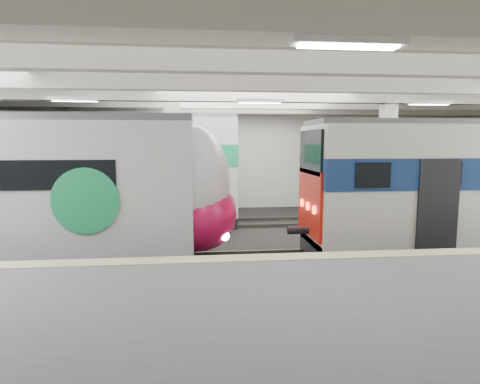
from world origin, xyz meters
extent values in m
cube|color=black|center=(0.00, 0.00, -0.05)|extent=(36.00, 24.00, 0.10)
cube|color=silver|center=(0.00, 0.00, 5.55)|extent=(36.00, 24.00, 0.20)
cube|color=beige|center=(0.00, 10.00, 2.75)|extent=(30.00, 0.10, 5.50)
cube|color=#58585B|center=(0.00, -6.50, 0.55)|extent=(30.00, 7.00, 1.10)
cube|color=#C6BC8C|center=(0.00, -3.25, 1.11)|extent=(30.00, 0.50, 0.02)
cube|color=beige|center=(-3.00, 3.00, 2.75)|extent=(0.50, 0.50, 5.50)
cube|color=beige|center=(5.00, 3.00, 2.75)|extent=(0.50, 0.50, 5.50)
cube|color=beige|center=(0.00, 0.00, 5.25)|extent=(30.00, 18.00, 0.50)
cube|color=#59544C|center=(0.00, 0.00, 0.08)|extent=(30.00, 1.52, 0.16)
cube|color=#59544C|center=(0.00, 5.50, 0.08)|extent=(30.00, 1.52, 0.16)
cylinder|color=black|center=(0.00, 0.00, 4.70)|extent=(30.00, 0.03, 0.03)
cylinder|color=black|center=(0.00, 5.50, 4.70)|extent=(30.00, 0.03, 0.03)
cube|color=white|center=(0.00, -2.00, 4.92)|extent=(26.00, 8.40, 0.12)
ellipsoid|color=silver|center=(-2.23, 0.00, 2.31)|extent=(2.13, 2.63, 3.54)
ellipsoid|color=#BE0F44|center=(-2.11, 0.00, 1.51)|extent=(2.26, 2.69, 2.17)
cylinder|color=#1C9B5A|center=(-4.88, -1.37, 2.13)|extent=(1.67, 0.06, 1.67)
cube|color=#AF170B|center=(1.21, 0.00, 1.78)|extent=(0.08, 2.33, 1.96)
cube|color=black|center=(1.21, 0.00, 3.28)|extent=(0.08, 2.20, 1.28)
cube|color=silver|center=(-8.00, 5.50, 2.52)|extent=(14.97, 3.51, 4.04)
cube|color=#1C9B5A|center=(-8.00, 5.50, 3.05)|extent=(15.01, 3.57, 0.85)
cube|color=#4C4C51|center=(-8.00, 5.50, 4.64)|extent=(14.95, 2.97, 0.16)
cube|color=black|center=(-8.00, 5.50, 0.30)|extent=(14.95, 3.19, 0.60)
camera|label=1|loc=(-2.07, -11.53, 3.59)|focal=30.00mm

